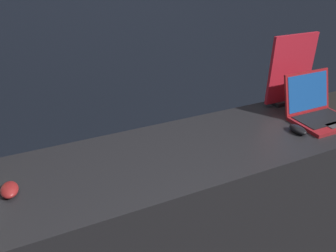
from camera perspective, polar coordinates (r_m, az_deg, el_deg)
name	(u,v)px	position (r m, az deg, el deg)	size (l,w,h in m)	color
display_counter	(166,225)	(1.83, -0.38, -16.80)	(2.27, 0.60, 0.89)	black
mouse_front	(10,190)	(1.45, -25.88, -9.95)	(0.07, 0.10, 0.04)	maroon
laptop_back	(317,110)	(2.04, 24.52, 2.61)	(0.32, 0.31, 0.25)	maroon
mouse_back	(298,130)	(1.86, 21.69, -0.58)	(0.06, 0.11, 0.04)	black
promo_stand_back	(291,72)	(2.14, 20.58, 8.78)	(0.32, 0.07, 0.43)	black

